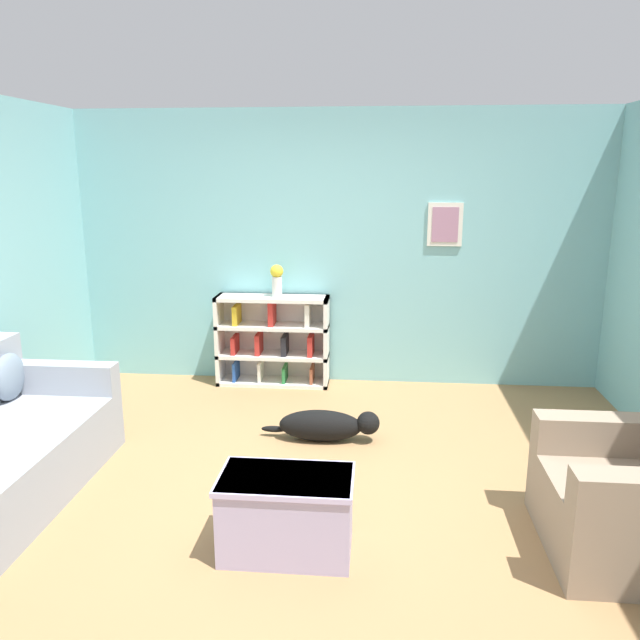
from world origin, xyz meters
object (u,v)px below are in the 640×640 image
(coffee_table, at_px, (286,512))
(dog, at_px, (326,425))
(bookshelf, at_px, (273,340))
(vase, at_px, (277,279))

(coffee_table, bearing_deg, dog, 86.08)
(bookshelf, height_order, vase, vase)
(coffee_table, height_order, vase, vase)
(coffee_table, xyz_separation_m, dog, (0.10, 1.45, -0.11))
(coffee_table, xyz_separation_m, vase, (-0.48, 2.73, 0.81))
(dog, xyz_separation_m, vase, (-0.58, 1.27, 0.92))
(bookshelf, bearing_deg, vase, -24.13)
(dog, bearing_deg, bookshelf, 115.76)
(dog, distance_m, vase, 1.67)
(coffee_table, bearing_deg, vase, 99.90)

